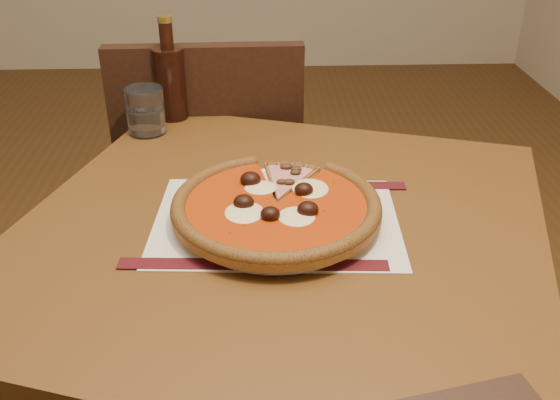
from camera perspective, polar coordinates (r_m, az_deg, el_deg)
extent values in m
cube|color=brown|center=(0.98, 0.05, -3.10)|extent=(1.00, 1.00, 0.04)
cylinder|color=brown|center=(1.57, -9.04, -6.11)|extent=(0.05, 0.05, 0.71)
cylinder|color=brown|center=(1.47, 17.28, -10.09)|extent=(0.05, 0.05, 0.71)
cube|color=black|center=(1.71, -5.81, 0.47)|extent=(0.43, 0.43, 0.04)
cylinder|color=black|center=(1.98, -0.04, -2.57)|extent=(0.04, 0.04, 0.42)
cylinder|color=black|center=(2.00, -10.56, -2.85)|extent=(0.04, 0.04, 0.42)
cylinder|color=black|center=(1.68, 0.68, -9.19)|extent=(0.04, 0.04, 0.42)
cylinder|color=black|center=(1.70, -11.83, -9.44)|extent=(0.04, 0.04, 0.42)
cube|color=black|center=(1.43, -6.53, 5.25)|extent=(0.43, 0.05, 0.45)
cube|color=beige|center=(0.98, -0.34, -1.94)|extent=(0.40, 0.29, 0.00)
cylinder|color=white|center=(0.97, -0.34, -1.43)|extent=(0.29, 0.29, 0.02)
cylinder|color=#AD6C29|center=(0.96, -0.34, -0.67)|extent=(0.33, 0.33, 0.01)
torus|color=brown|center=(0.96, -0.34, -0.36)|extent=(0.33, 0.33, 0.02)
cylinder|color=#9A2E07|center=(0.96, -0.34, -0.31)|extent=(0.28, 0.28, 0.00)
ellipsoid|color=#FEEFAB|center=(1.00, -1.68, 1.18)|extent=(0.05, 0.05, 0.01)
ellipsoid|color=#FEEFAB|center=(0.93, -4.57, -1.38)|extent=(0.05, 0.05, 0.01)
ellipsoid|color=#FEEFAB|center=(0.92, 1.46, -1.32)|extent=(0.05, 0.05, 0.01)
ellipsoid|color=#FEEFAB|center=(1.01, 3.17, 1.37)|extent=(0.05, 0.05, 0.01)
ellipsoid|color=black|center=(1.00, -2.21, 2.05)|extent=(0.03, 0.03, 0.02)
ellipsoid|color=black|center=(0.94, -5.74, 0.14)|extent=(0.03, 0.03, 0.02)
ellipsoid|color=black|center=(0.90, -1.10, -1.17)|extent=(0.03, 0.03, 0.02)
ellipsoid|color=black|center=(0.91, 4.38, -0.85)|extent=(0.03, 0.03, 0.02)
ellipsoid|color=black|center=(0.98, 2.53, 1.62)|extent=(0.03, 0.03, 0.02)
ellipsoid|color=#3C2416|center=(1.01, 0.95, 1.58)|extent=(0.02, 0.01, 0.01)
ellipsoid|color=#3C2416|center=(1.04, 1.39, 2.60)|extent=(0.02, 0.01, 0.01)
ellipsoid|color=#3C2416|center=(1.01, 0.47, 1.66)|extent=(0.02, 0.01, 0.01)
ellipsoid|color=#3C2416|center=(1.05, 0.54, 2.69)|extent=(0.02, 0.01, 0.01)
ellipsoid|color=#3C2416|center=(1.01, -0.03, 1.69)|extent=(0.02, 0.01, 0.01)
ellipsoid|color=#3C2416|center=(1.05, -0.33, 2.72)|extent=(0.02, 0.01, 0.01)
cylinder|color=white|center=(1.30, -12.20, 7.98)|extent=(0.09, 0.09, 0.09)
cylinder|color=#35150D|center=(1.36, -9.98, 10.41)|extent=(0.06, 0.06, 0.15)
cylinder|color=#35150D|center=(1.33, -10.35, 14.40)|extent=(0.03, 0.03, 0.06)
cylinder|color=olive|center=(1.32, -10.50, 15.96)|extent=(0.03, 0.03, 0.01)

